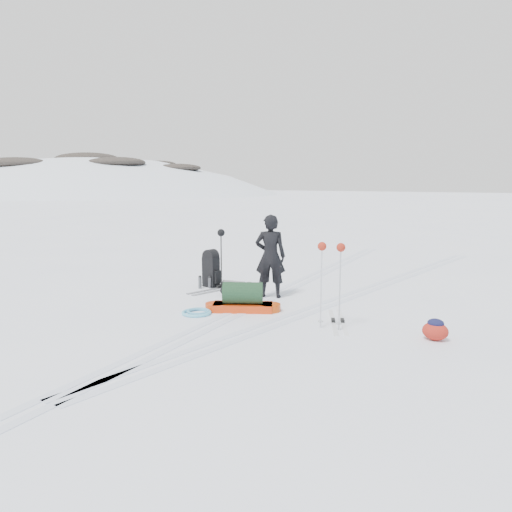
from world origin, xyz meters
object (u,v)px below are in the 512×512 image
object	(u,v)px
skier	(270,256)
ski_poles_black	(221,240)
expedition_rucksack	(214,270)
pulk_sled	(243,300)

from	to	relation	value
skier	ski_poles_black	distance (m)	1.35
expedition_rucksack	skier	bearing A→B (deg)	-1.69
pulk_sled	expedition_rucksack	world-z (taller)	expedition_rucksack
expedition_rucksack	ski_poles_black	xyz separation A→B (m)	(0.30, -0.12, 0.71)
pulk_sled	ski_poles_black	world-z (taller)	ski_poles_black
pulk_sled	ski_poles_black	bearing A→B (deg)	109.01
ski_poles_black	pulk_sled	bearing A→B (deg)	-47.42
expedition_rucksack	ski_poles_black	distance (m)	0.78
pulk_sled	skier	bearing A→B (deg)	66.95
expedition_rucksack	ski_poles_black	world-z (taller)	ski_poles_black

